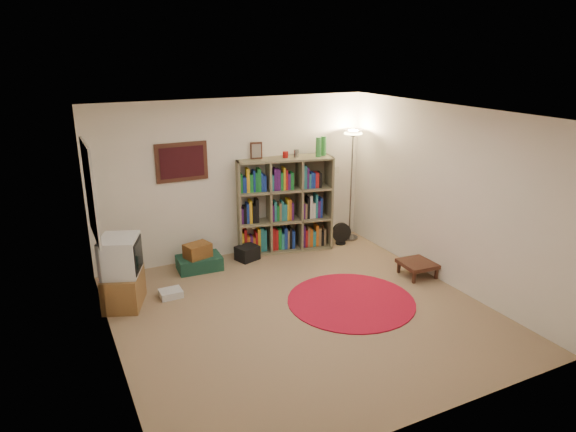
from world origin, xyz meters
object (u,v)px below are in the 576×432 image
object	(u,v)px
bookshelf	(283,206)
suitcase	(199,263)
side_table	(418,264)
floor_fan	(341,234)
floor_lamp	(353,149)
tv_stand	(122,273)

from	to	relation	value
bookshelf	suitcase	distance (m)	1.64
bookshelf	suitcase	world-z (taller)	bookshelf
bookshelf	side_table	xyz separation A→B (m)	(1.31, -1.84, -0.56)
side_table	bookshelf	bearing A→B (deg)	125.46
bookshelf	side_table	distance (m)	2.33
floor_fan	floor_lamp	bearing A→B (deg)	45.49
bookshelf	floor_lamp	bearing A→B (deg)	8.68
floor_fan	side_table	xyz separation A→B (m)	(0.33, -1.59, -0.01)
bookshelf	tv_stand	xyz separation A→B (m)	(-2.71, -0.86, -0.30)
floor_fan	suitcase	size ratio (longest dim) A/B	0.56
side_table	tv_stand	bearing A→B (deg)	166.22
floor_lamp	tv_stand	xyz separation A→B (m)	(-3.97, -0.79, -1.15)
bookshelf	floor_fan	size ratio (longest dim) A/B	4.89
bookshelf	floor_lamp	xyz separation A→B (m)	(1.26, -0.07, 0.85)
suitcase	side_table	bearing A→B (deg)	-27.20
floor_lamp	side_table	xyz separation A→B (m)	(0.05, -1.77, -1.41)
floor_lamp	suitcase	distance (m)	3.14
tv_stand	floor_lamp	bearing A→B (deg)	32.35
floor_lamp	side_table	size ratio (longest dim) A/B	3.72
bookshelf	floor_fan	xyz separation A→B (m)	(0.98, -0.25, -0.56)
floor_lamp	side_table	world-z (taller)	floor_lamp
bookshelf	tv_stand	bearing A→B (deg)	-150.39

